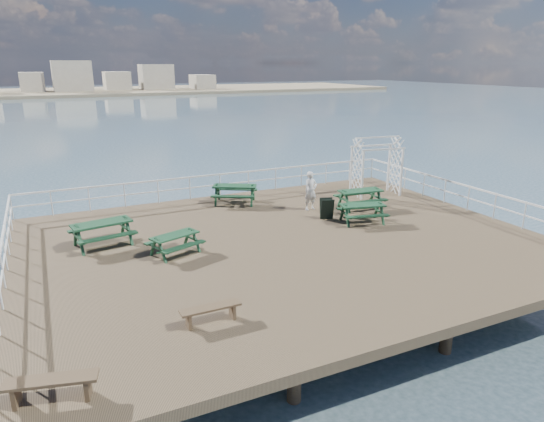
{
  "coord_description": "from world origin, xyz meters",
  "views": [
    {
      "loc": [
        -7.37,
        -14.49,
        6.1
      ],
      "look_at": [
        -0.37,
        0.28,
        1.1
      ],
      "focal_mm": 32.0,
      "sensor_mm": 36.0,
      "label": 1
    }
  ],
  "objects_px": {
    "picnic_table_c": "(360,195)",
    "picnic_table_b": "(235,190)",
    "person": "(311,191)",
    "picnic_table_e": "(362,209)",
    "flat_bench_near": "(211,311)",
    "trellis_arbor": "(376,169)",
    "picnic_table_d": "(102,229)",
    "flat_bench_far": "(51,384)",
    "picnic_table_a": "(175,240)"
  },
  "relations": [
    {
      "from": "picnic_table_c",
      "to": "trellis_arbor",
      "type": "distance_m",
      "value": 2.64
    },
    {
      "from": "flat_bench_near",
      "to": "picnic_table_c",
      "type": "bearing_deg",
      "value": 35.59
    },
    {
      "from": "picnic_table_c",
      "to": "person",
      "type": "distance_m",
      "value": 2.22
    },
    {
      "from": "picnic_table_c",
      "to": "picnic_table_b",
      "type": "bearing_deg",
      "value": 152.57
    },
    {
      "from": "person",
      "to": "picnic_table_e",
      "type": "bearing_deg",
      "value": -73.77
    },
    {
      "from": "flat_bench_near",
      "to": "person",
      "type": "height_order",
      "value": "person"
    },
    {
      "from": "picnic_table_e",
      "to": "person",
      "type": "bearing_deg",
      "value": 126.37
    },
    {
      "from": "picnic_table_d",
      "to": "flat_bench_near",
      "type": "bearing_deg",
      "value": -85.24
    },
    {
      "from": "picnic_table_b",
      "to": "trellis_arbor",
      "type": "bearing_deg",
      "value": 16.31
    },
    {
      "from": "flat_bench_near",
      "to": "trellis_arbor",
      "type": "xyz_separation_m",
      "value": [
        11.05,
        8.18,
        0.92
      ]
    },
    {
      "from": "flat_bench_far",
      "to": "person",
      "type": "relative_size",
      "value": 1.03
    },
    {
      "from": "picnic_table_c",
      "to": "flat_bench_far",
      "type": "height_order",
      "value": "picnic_table_c"
    },
    {
      "from": "picnic_table_e",
      "to": "flat_bench_far",
      "type": "bearing_deg",
      "value": -136.71
    },
    {
      "from": "picnic_table_a",
      "to": "picnic_table_e",
      "type": "relative_size",
      "value": 0.94
    },
    {
      "from": "picnic_table_d",
      "to": "picnic_table_a",
      "type": "bearing_deg",
      "value": -51.45
    },
    {
      "from": "trellis_arbor",
      "to": "flat_bench_near",
      "type": "bearing_deg",
      "value": -136.17
    },
    {
      "from": "trellis_arbor",
      "to": "person",
      "type": "relative_size",
      "value": 1.67
    },
    {
      "from": "picnic_table_e",
      "to": "person",
      "type": "distance_m",
      "value": 2.64
    },
    {
      "from": "picnic_table_b",
      "to": "picnic_table_d",
      "type": "distance_m",
      "value": 6.8
    },
    {
      "from": "flat_bench_near",
      "to": "person",
      "type": "xyz_separation_m",
      "value": [
        6.97,
        7.32,
        0.52
      ]
    },
    {
      "from": "trellis_arbor",
      "to": "picnic_table_b",
      "type": "bearing_deg",
      "value": 174.79
    },
    {
      "from": "picnic_table_b",
      "to": "picnic_table_d",
      "type": "height_order",
      "value": "picnic_table_d"
    },
    {
      "from": "picnic_table_d",
      "to": "picnic_table_e",
      "type": "relative_size",
      "value": 1.09
    },
    {
      "from": "flat_bench_near",
      "to": "person",
      "type": "distance_m",
      "value": 10.12
    },
    {
      "from": "picnic_table_a",
      "to": "picnic_table_c",
      "type": "height_order",
      "value": "picnic_table_c"
    },
    {
      "from": "picnic_table_d",
      "to": "trellis_arbor",
      "type": "bearing_deg",
      "value": -2.79
    },
    {
      "from": "picnic_table_d",
      "to": "person",
      "type": "xyz_separation_m",
      "value": [
        8.68,
        0.69,
        0.22
      ]
    },
    {
      "from": "picnic_table_e",
      "to": "flat_bench_far",
      "type": "distance_m",
      "value": 13.2
    },
    {
      "from": "picnic_table_b",
      "to": "picnic_table_e",
      "type": "relative_size",
      "value": 1.2
    },
    {
      "from": "picnic_table_b",
      "to": "picnic_table_c",
      "type": "bearing_deg",
      "value": -4.54
    },
    {
      "from": "trellis_arbor",
      "to": "person",
      "type": "distance_m",
      "value": 4.19
    },
    {
      "from": "picnic_table_d",
      "to": "flat_bench_far",
      "type": "distance_m",
      "value": 8.34
    },
    {
      "from": "picnic_table_a",
      "to": "picnic_table_d",
      "type": "relative_size",
      "value": 0.87
    },
    {
      "from": "picnic_table_b",
      "to": "flat_bench_far",
      "type": "bearing_deg",
      "value": -96.75
    },
    {
      "from": "picnic_table_a",
      "to": "picnic_table_b",
      "type": "distance_m",
      "value": 6.32
    },
    {
      "from": "picnic_table_b",
      "to": "trellis_arbor",
      "type": "xyz_separation_m",
      "value": [
        6.68,
        -1.49,
        0.64
      ]
    },
    {
      "from": "picnic_table_d",
      "to": "flat_bench_far",
      "type": "relative_size",
      "value": 1.28
    },
    {
      "from": "flat_bench_near",
      "to": "person",
      "type": "relative_size",
      "value": 0.9
    },
    {
      "from": "trellis_arbor",
      "to": "picnic_table_e",
      "type": "bearing_deg",
      "value": -125.93
    },
    {
      "from": "flat_bench_near",
      "to": "picnic_table_a",
      "type": "bearing_deg",
      "value": 85.25
    },
    {
      "from": "picnic_table_b",
      "to": "picnic_table_e",
      "type": "distance_m",
      "value": 5.97
    },
    {
      "from": "picnic_table_e",
      "to": "trellis_arbor",
      "type": "bearing_deg",
      "value": 61.18
    },
    {
      "from": "picnic_table_b",
      "to": "flat_bench_far",
      "type": "distance_m",
      "value": 13.71
    },
    {
      "from": "picnic_table_d",
      "to": "picnic_table_e",
      "type": "distance_m",
      "value": 9.82
    },
    {
      "from": "person",
      "to": "picnic_table_c",
      "type": "bearing_deg",
      "value": -25.27
    },
    {
      "from": "trellis_arbor",
      "to": "person",
      "type": "height_order",
      "value": "trellis_arbor"
    },
    {
      "from": "picnic_table_d",
      "to": "flat_bench_far",
      "type": "bearing_deg",
      "value": -112.84
    },
    {
      "from": "picnic_table_d",
      "to": "trellis_arbor",
      "type": "distance_m",
      "value": 12.87
    },
    {
      "from": "picnic_table_a",
      "to": "person",
      "type": "relative_size",
      "value": 1.15
    },
    {
      "from": "flat_bench_far",
      "to": "person",
      "type": "bearing_deg",
      "value": 53.99
    }
  ]
}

